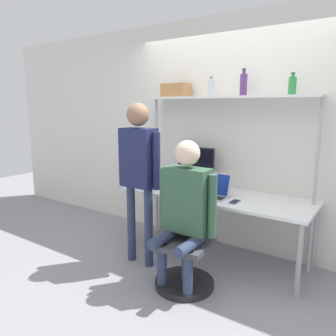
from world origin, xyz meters
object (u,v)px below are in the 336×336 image
Objects in this scene: person_standing at (139,164)px; bottle_green at (292,85)px; monitor at (196,164)px; person_seated at (185,203)px; office_chair at (186,257)px; storage_box at (176,90)px; laptop at (214,190)px; cell_phone at (235,202)px; bottle_clear at (211,88)px; bottle_purple at (244,84)px.

bottle_green is (1.28, 0.81, 0.78)m from person_standing.
person_seated is (0.44, -0.97, -0.17)m from monitor.
office_chair is 0.55m from person_seated.
bottle_green reaches higher than storage_box.
laptop is 0.29m from cell_phone.
storage_box reaches higher than person_seated.
monitor is 0.55m from laptop.
laptop is 0.24× the size of person_seated.
laptop reaches higher than office_chair.
person_seated is 0.72m from person_standing.
laptop is at bearing -54.06° from bottle_clear.
person_seated is 6.59× the size of bottle_clear.
monitor is 1.25m from office_chair.
bottle_green is at bearing 44.41° from cell_phone.
person_standing is (-0.65, 0.14, 0.28)m from person_seated.
monitor is 1.47× the size of laptop.
bottle_green is at bearing 55.23° from office_chair.
person_seated is 4.36× the size of storage_box.
bottle_green reaches higher than laptop.
laptop is at bearing 92.92° from person_seated.
bottle_green is at bearing 56.65° from person_seated.
bottle_purple is at bearing -1.21° from monitor.
storage_box is (-0.28, -0.01, 0.88)m from monitor.
laptop is (0.41, -0.32, -0.19)m from monitor.
monitor is 1.08m from person_seated.
bottle_clear is at bearing 180.00° from bottle_green.
laptop is at bearing 92.71° from office_chair.
storage_box reaches higher than person_standing.
person_standing is at bearing -147.58° from bottle_green.
bottle_clear is 0.76× the size of bottle_purple.
bottle_clear is at bearing 0.00° from storage_box.
person_standing is at bearing -104.02° from monitor.
bottle_green is at bearing 0.00° from storage_box.
person_seated reaches higher than office_chair.
bottle_green is (0.66, 0.31, 1.08)m from laptop.
storage_box is (-0.69, 0.31, 1.07)m from laptop.
person_seated is at bearing -112.64° from cell_phone.
bottle_green is (1.07, -0.01, 0.89)m from monitor.
storage_box is at bearing -180.00° from bottle_clear.
cell_phone is 0.71× the size of bottle_green.
bottle_purple reaches higher than monitor.
office_chair reaches higher than cell_phone.
person_seated reaches higher than cell_phone.
bottle_clear is (-0.25, 0.95, 1.06)m from person_seated.
office_chair is at bearing -64.49° from monitor.
laptop is at bearing -23.74° from storage_box.
person_standing reaches higher than cell_phone.
cell_phone is 0.63m from person_seated.
bottle_purple is at bearing 62.18° from laptop.
bottle_green is at bearing -0.00° from bottle_clear.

